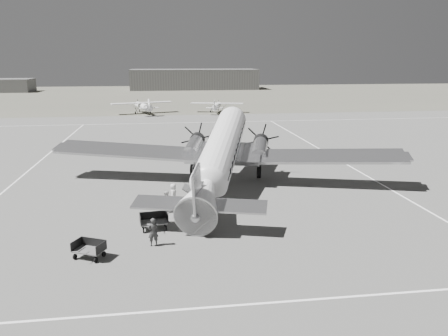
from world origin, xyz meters
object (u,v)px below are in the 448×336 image
Objects in this scene: shed_secondary at (1,85)px; passenger at (173,194)px; light_plane_right at (217,107)px; ground_crew at (153,232)px; hangar_main at (194,79)px; baggage_cart_near at (154,222)px; baggage_cart_far at (89,250)px; light_plane_left at (143,107)px; dc3_airliner at (220,154)px; ramp_agent at (167,202)px.

shed_secondary is 125.86m from passenger.
ground_crew is at bearing -86.66° from light_plane_right.
hangar_main reaches higher than baggage_cart_near.
light_plane_right reaches higher than baggage_cart_far.
passenger reaches higher than baggage_cart_far.
light_plane_left is 60.53m from ground_crew.
shed_secondary is at bearing 147.27° from light_plane_right.
light_plane_right is 6.25× the size of baggage_cart_far.
ramp_agent is at bearing -115.19° from dc3_airliner.
baggage_cart_near is at bearing 72.90° from baggage_cart_far.
hangar_main is 127.95m from ground_crew.
ramp_agent is at bearing 67.55° from baggage_cart_near.
ground_crew is (48.71, -122.43, -1.20)m from shed_secondary.
baggage_cart_far is 1.08× the size of passenger.
baggage_cart_near is 4.72m from passenger.
dc3_airliner is 50.40m from light_plane_right.
baggage_cart_near is 2.41m from ground_crew.
baggage_cart_far is 1.01× the size of ground_crew.
shed_secondary is at bearing 31.18° from ramp_agent.
baggage_cart_near is (-5.05, -7.80, -2.30)m from dc3_airliner.
shed_secondary reaches higher than light_plane_right.
baggage_cart_near is 3.04m from ramp_agent.
passenger is at bearing -7.46° from ramp_agent.
shed_secondary reaches higher than passenger.
hangar_main is at bearing 3.35° from ramp_agent.
light_plane_right is 6.75× the size of ramp_agent.
light_plane_right is (-0.47, -67.20, -2.25)m from hangar_main.
hangar_main reaches higher than light_plane_left.
light_plane_right is at bearing -113.73° from ground_crew.
dc3_airliner reaches higher than passenger.
dc3_airliner is 18.10× the size of baggage_cart_far.
dc3_airliner is at bearing -93.05° from hangar_main.
shed_secondary is (-60.00, -5.00, -1.30)m from hangar_main.
dc3_airliner is 18.33× the size of ground_crew.
light_plane_left is 7.69× the size of ramp_agent.
dc3_airliner reaches higher than ramp_agent.
hangar_main is at bearing 60.74° from light_plane_left.
ramp_agent is at bearing 172.70° from passenger.
light_plane_left is at bearing -100.65° from ground_crew.
light_plane_left reaches higher than ground_crew.
ramp_agent is (49.53, -117.12, -1.25)m from shed_secondary.
shed_secondary reaches higher than ramp_agent.
hangar_main is 60.22m from shed_secondary.
hangar_main is 24.10× the size of baggage_cart_near.
ramp_agent is (-4.23, -4.88, -2.04)m from dc3_airliner.
hangar_main is 129.39m from baggage_cart_far.
light_plane_right is at bearing 72.66° from baggage_cart_near.
dc3_airliner is 11.54m from ground_crew.
baggage_cart_far is (-3.24, -3.49, -0.03)m from baggage_cart_near.
baggage_cart_far is at bearing -110.57° from dc3_airliner.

